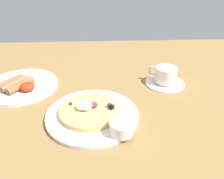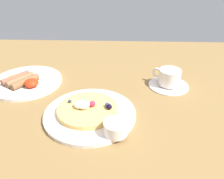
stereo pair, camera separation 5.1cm
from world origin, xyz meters
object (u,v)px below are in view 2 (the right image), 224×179
(syrup_ramekin, at_px, (116,128))
(breakfast_plate, at_px, (26,82))
(pancake_plate, at_px, (90,114))
(coffee_cup, at_px, (169,77))
(coffee_saucer, at_px, (168,85))

(syrup_ramekin, distance_m, breakfast_plate, 0.41)
(breakfast_plate, bearing_deg, pancake_plate, -35.24)
(syrup_ramekin, height_order, coffee_cup, coffee_cup)
(pancake_plate, distance_m, breakfast_plate, 0.30)
(coffee_saucer, xyz_separation_m, coffee_cup, (-0.00, 0.00, 0.03))
(coffee_saucer, distance_m, coffee_cup, 0.03)
(coffee_saucer, height_order, coffee_cup, coffee_cup)
(pancake_plate, distance_m, coffee_cup, 0.30)
(syrup_ramekin, xyz_separation_m, coffee_cup, (0.17, 0.26, 0.01))
(syrup_ramekin, height_order, coffee_saucer, syrup_ramekin)
(syrup_ramekin, bearing_deg, pancake_plate, 131.64)
(breakfast_plate, bearing_deg, coffee_cup, 0.06)
(pancake_plate, relative_size, coffee_cup, 2.76)
(syrup_ramekin, bearing_deg, coffee_saucer, 55.70)
(breakfast_plate, xyz_separation_m, coffee_cup, (0.49, 0.00, 0.03))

